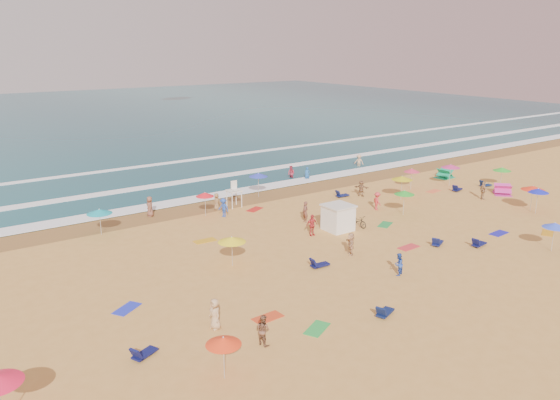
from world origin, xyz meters
TOP-DOWN VIEW (x-y plane):
  - ground at (0.00, 0.00)m, footprint 220.00×220.00m
  - ocean at (0.00, 84.00)m, footprint 220.00×140.00m
  - wet_sand at (0.00, 12.50)m, footprint 220.00×220.00m
  - surf_foam at (0.00, 21.32)m, footprint 200.00×18.70m
  - cabana at (0.60, 0.38)m, footprint 2.00×2.00m
  - cabana_roof at (0.60, 0.38)m, footprint 2.20×2.20m
  - bicycle at (2.50, 0.08)m, footprint 0.76×1.88m
  - lifeguard_stand at (-2.98, 10.83)m, footprint 1.20×1.20m
  - beach_umbrellas at (-0.85, -0.23)m, footprint 53.95×26.48m
  - loungers at (3.60, -3.51)m, footprint 43.22×20.64m
  - towels at (-0.44, -2.98)m, footprint 36.66×21.74m
  - popup_tents at (21.83, 3.28)m, footprint 3.23×10.04m
  - beachgoers at (1.21, 4.68)m, footprint 43.42×28.87m

SIDE VIEW (x-z plane):
  - ground at x=0.00m, z-range 0.00..0.00m
  - ocean at x=0.00m, z-range -0.09..0.09m
  - wet_sand at x=0.00m, z-range 0.01..0.01m
  - towels at x=-0.44m, z-range 0.00..0.03m
  - surf_foam at x=0.00m, z-range 0.08..0.12m
  - loungers at x=3.60m, z-range 0.00..0.34m
  - bicycle at x=2.50m, z-range 0.00..0.97m
  - popup_tents at x=21.83m, z-range 0.00..1.20m
  - beachgoers at x=1.21m, z-range -0.24..1.82m
  - cabana at x=0.60m, z-range 0.00..2.00m
  - lifeguard_stand at x=-2.98m, z-range 0.00..2.10m
  - cabana_roof at x=0.60m, z-range 2.00..2.12m
  - beach_umbrellas at x=-0.85m, z-range 1.73..2.42m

